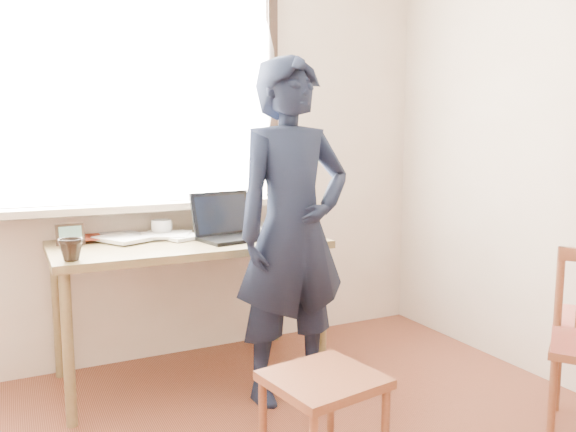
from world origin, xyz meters
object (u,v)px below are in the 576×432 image
mug_dark (71,250)px  work_chair (323,391)px  mug_white (162,228)px  laptop (229,228)px  person (293,231)px  desk (189,255)px

mug_dark → work_chair: mug_dark is taller
mug_white → laptop: bearing=-37.1°
work_chair → person: person is taller
desk → mug_dark: 0.69m
mug_white → work_chair: 1.47m
desk → work_chair: desk is taller
mug_dark → person: person is taller
mug_dark → mug_white: bearing=41.5°
mug_white → mug_dark: mug_dark is taller
desk → laptop: size_ratio=3.38×
desk → work_chair: 1.21m
laptop → work_chair: (-0.04, -1.12, -0.48)m
desk → mug_white: 0.26m
laptop → work_chair: laptop is taller
mug_white → work_chair: bearing=-78.6°
laptop → mug_white: laptop is taller
mug_white → mug_dark: size_ratio=1.10×
desk → mug_dark: bearing=-157.8°
laptop → mug_dark: laptop is taller
mug_dark → laptop: bearing=15.0°
laptop → person: (0.17, -0.44, 0.03)m
person → mug_white: bearing=122.9°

